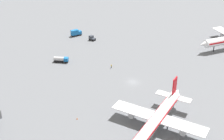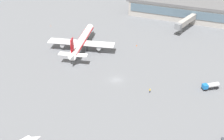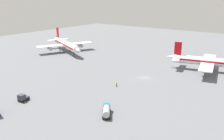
{
  "view_description": "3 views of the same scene",
  "coord_description": "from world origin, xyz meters",
  "px_view_note": "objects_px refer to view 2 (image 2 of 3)",
  "views": [
    {
      "loc": [
        70.76,
        -89.3,
        65.62
      ],
      "look_at": [
        -6.7,
        -4.86,
        4.94
      ],
      "focal_mm": 53.72,
      "sensor_mm": 36.0,
      "label": 1
    },
    {
      "loc": [
        -33.92,
        85.89,
        60.04
      ],
      "look_at": [
        1.92,
        -0.58,
        3.64
      ],
      "focal_mm": 45.4,
      "sensor_mm": 36.0,
      "label": 2
    },
    {
      "loc": [
        -83.35,
        -45.55,
        31.33
      ],
      "look_at": [
        -9.08,
        9.31,
        3.77
      ],
      "focal_mm": 40.22,
      "sensor_mm": 36.0,
      "label": 3
    }
  ],
  "objects_px": {
    "airplane_taxiing": "(82,41)",
    "fuel_truck": "(210,86)",
    "ground_crew_worker": "(150,91)",
    "safety_cone_mid_apron": "(137,45)",
    "safety_cone_near_gate": "(51,26)"
  },
  "relations": [
    {
      "from": "airplane_taxiing",
      "to": "safety_cone_near_gate",
      "type": "distance_m",
      "value": 34.94
    },
    {
      "from": "airplane_taxiing",
      "to": "safety_cone_mid_apron",
      "type": "distance_m",
      "value": 26.2
    },
    {
      "from": "fuel_truck",
      "to": "safety_cone_mid_apron",
      "type": "distance_m",
      "value": 43.37
    },
    {
      "from": "safety_cone_near_gate",
      "to": "ground_crew_worker",
      "type": "bearing_deg",
      "value": 149.63
    },
    {
      "from": "fuel_truck",
      "to": "safety_cone_near_gate",
      "type": "relative_size",
      "value": 10.33
    },
    {
      "from": "fuel_truck",
      "to": "ground_crew_worker",
      "type": "relative_size",
      "value": 3.71
    },
    {
      "from": "airplane_taxiing",
      "to": "ground_crew_worker",
      "type": "distance_m",
      "value": 44.52
    },
    {
      "from": "ground_crew_worker",
      "to": "safety_cone_mid_apron",
      "type": "xyz_separation_m",
      "value": [
        16.41,
        -34.45,
        -0.55
      ]
    },
    {
      "from": "fuel_truck",
      "to": "ground_crew_worker",
      "type": "height_order",
      "value": "fuel_truck"
    },
    {
      "from": "fuel_truck",
      "to": "ground_crew_worker",
      "type": "distance_m",
      "value": 22.69
    },
    {
      "from": "fuel_truck",
      "to": "safety_cone_near_gate",
      "type": "distance_m",
      "value": 92.87
    },
    {
      "from": "ground_crew_worker",
      "to": "safety_cone_near_gate",
      "type": "xyz_separation_m",
      "value": [
        68.23,
        -39.98,
        -0.55
      ]
    },
    {
      "from": "airplane_taxiing",
      "to": "fuel_truck",
      "type": "distance_m",
      "value": 59.81
    },
    {
      "from": "airplane_taxiing",
      "to": "safety_cone_mid_apron",
      "type": "xyz_separation_m",
      "value": [
        -22.43,
        -12.95,
        -3.96
      ]
    },
    {
      "from": "airplane_taxiing",
      "to": "fuel_truck",
      "type": "relative_size",
      "value": 6.16
    }
  ]
}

